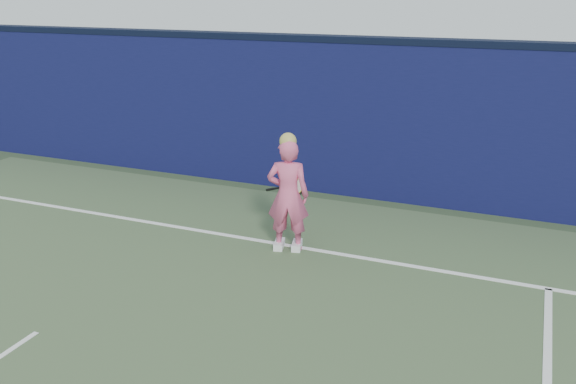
% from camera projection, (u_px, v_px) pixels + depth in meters
% --- Properties ---
extents(backstop_wall, '(24.00, 0.40, 2.50)m').
position_uv_depth(backstop_wall, '(262.00, 113.00, 10.59)').
color(backstop_wall, '#0D113C').
rests_on(backstop_wall, ground).
extents(wall_cap, '(24.00, 0.42, 0.10)m').
position_uv_depth(wall_cap, '(261.00, 36.00, 10.18)').
color(wall_cap, black).
rests_on(wall_cap, backstop_wall).
extents(player, '(0.62, 0.49, 1.59)m').
position_uv_depth(player, '(288.00, 195.00, 7.94)').
color(player, '#E55986').
rests_on(player, ground).
extents(racket, '(0.58, 0.14, 0.31)m').
position_uv_depth(racket, '(292.00, 186.00, 8.32)').
color(racket, black).
rests_on(racket, ground).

